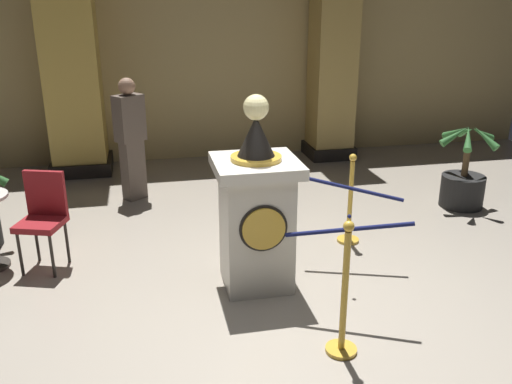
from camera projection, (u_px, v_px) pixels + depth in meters
The scene contains 11 objects.
ground_plane at pixel (278, 304), 4.74m from camera, with size 11.46×11.46×0.00m, color #9E9384.
back_wall at pixel (204, 48), 8.63m from camera, with size 11.46×0.16×3.53m, color tan.
pedestal_clock at pixel (256, 212), 4.85m from camera, with size 0.74×0.74×1.77m.
stanchion_near at pixel (344, 308), 3.98m from camera, with size 0.24×0.24×1.07m.
stanchion_far at pixel (350, 212), 5.85m from camera, with size 0.24×0.24×1.00m.
velvet_rope at pixel (350, 207), 4.77m from camera, with size 1.33×1.35×0.22m.
column_left at pixel (71, 60), 7.83m from camera, with size 0.93×0.93×3.39m.
column_right at pixel (333, 54), 8.62m from camera, with size 0.77×0.77×3.39m.
potted_palm_right at pixel (463, 182), 6.87m from camera, with size 0.77×0.71×1.11m.
bystander_guest at pixel (131, 137), 6.96m from camera, with size 0.42×0.39×1.59m.
cafe_chair_red at pixel (43, 212), 5.24m from camera, with size 0.51×0.51×0.96m.
Camera 1 is at (-1.05, -4.00, 2.52)m, focal length 38.00 mm.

